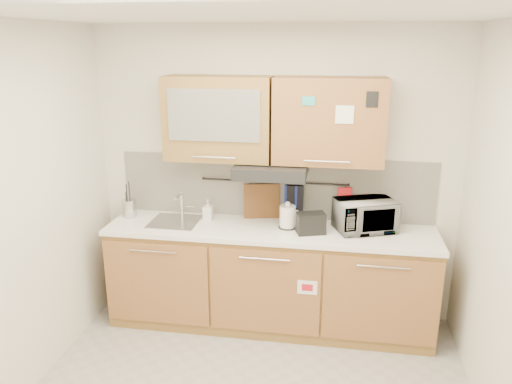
% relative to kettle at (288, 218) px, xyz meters
% --- Properties ---
extents(ceiling, '(3.20, 3.20, 0.00)m').
position_rel_kettle_xyz_m(ceiling, '(-0.15, -1.23, 1.59)').
color(ceiling, white).
rests_on(ceiling, wall_back).
extents(wall_back, '(3.20, 0.00, 3.20)m').
position_rel_kettle_xyz_m(wall_back, '(-0.15, 0.27, 0.29)').
color(wall_back, silver).
rests_on(wall_back, ground).
extents(wall_left, '(0.00, 3.00, 3.00)m').
position_rel_kettle_xyz_m(wall_left, '(-1.75, -1.23, 0.29)').
color(wall_left, silver).
rests_on(wall_left, ground).
extents(base_cabinet, '(2.80, 0.64, 0.88)m').
position_rel_kettle_xyz_m(base_cabinet, '(-0.15, -0.03, -0.61)').
color(base_cabinet, '#A27939').
rests_on(base_cabinet, floor).
extents(countertop, '(2.82, 0.62, 0.04)m').
position_rel_kettle_xyz_m(countertop, '(-0.15, -0.04, -0.11)').
color(countertop, white).
rests_on(countertop, base_cabinet).
extents(backsplash, '(2.80, 0.02, 0.56)m').
position_rel_kettle_xyz_m(backsplash, '(-0.15, 0.26, 0.19)').
color(backsplash, silver).
rests_on(backsplash, countertop).
extents(upper_cabinets, '(1.82, 0.37, 0.70)m').
position_rel_kettle_xyz_m(upper_cabinets, '(-0.15, 0.10, 0.82)').
color(upper_cabinets, '#A27939').
rests_on(upper_cabinets, wall_back).
extents(range_hood, '(0.60, 0.46, 0.10)m').
position_rel_kettle_xyz_m(range_hood, '(-0.15, 0.02, 0.41)').
color(range_hood, black).
rests_on(range_hood, upper_cabinets).
extents(sink, '(0.42, 0.40, 0.26)m').
position_rel_kettle_xyz_m(sink, '(-1.00, -0.02, -0.09)').
color(sink, silver).
rests_on(sink, countertop).
extents(utensil_rail, '(1.30, 0.02, 0.02)m').
position_rel_kettle_xyz_m(utensil_rail, '(-0.15, 0.22, 0.25)').
color(utensil_rail, black).
rests_on(utensil_rail, backsplash).
extents(utensil_crock, '(0.16, 0.16, 0.32)m').
position_rel_kettle_xyz_m(utensil_crock, '(-1.45, 0.06, -0.01)').
color(utensil_crock, '#B7B7BC').
rests_on(utensil_crock, countertop).
extents(kettle, '(0.18, 0.17, 0.24)m').
position_rel_kettle_xyz_m(kettle, '(0.00, 0.00, 0.00)').
color(kettle, white).
rests_on(kettle, countertop).
extents(toaster, '(0.26, 0.20, 0.18)m').
position_rel_kettle_xyz_m(toaster, '(0.20, -0.09, -0.00)').
color(toaster, black).
rests_on(toaster, countertop).
extents(microwave, '(0.57, 0.48, 0.27)m').
position_rel_kettle_xyz_m(microwave, '(0.65, 0.05, 0.04)').
color(microwave, '#999999').
rests_on(microwave, countertop).
extents(soap_bottle, '(0.08, 0.09, 0.18)m').
position_rel_kettle_xyz_m(soap_bottle, '(-0.72, 0.09, -0.00)').
color(soap_bottle, '#999999').
rests_on(soap_bottle, countertop).
extents(cutting_board, '(0.32, 0.09, 0.40)m').
position_rel_kettle_xyz_m(cutting_board, '(-0.26, 0.21, 0.03)').
color(cutting_board, brown).
rests_on(cutting_board, utensil_rail).
extents(oven_mitt, '(0.12, 0.05, 0.20)m').
position_rel_kettle_xyz_m(oven_mitt, '(0.01, 0.21, 0.13)').
color(oven_mitt, navy).
rests_on(oven_mitt, utensil_rail).
extents(dark_pouch, '(0.15, 0.04, 0.23)m').
position_rel_kettle_xyz_m(dark_pouch, '(0.04, 0.21, 0.11)').
color(dark_pouch, black).
rests_on(dark_pouch, utensil_rail).
extents(pot_holder, '(0.12, 0.05, 0.15)m').
position_rel_kettle_xyz_m(pot_holder, '(0.47, 0.21, 0.15)').
color(pot_holder, red).
rests_on(pot_holder, utensil_rail).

